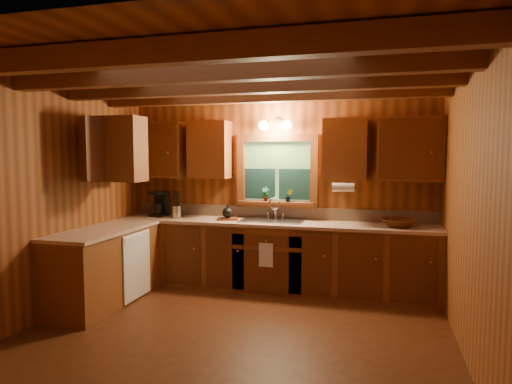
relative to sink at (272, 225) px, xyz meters
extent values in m
plane|color=#4B2612|center=(0.00, -1.60, -0.86)|extent=(4.20, 4.20, 0.00)
plane|color=brown|center=(0.00, -1.60, 1.74)|extent=(4.20, 4.20, 0.00)
plane|color=brown|center=(0.00, 0.30, 0.44)|extent=(4.20, 0.00, 4.20)
plane|color=brown|center=(0.00, -3.50, 0.44)|extent=(4.20, 0.00, 4.20)
plane|color=brown|center=(-2.10, -1.60, 0.44)|extent=(0.00, 3.80, 3.80)
plane|color=brown|center=(2.10, -1.60, 0.44)|extent=(0.00, 3.80, 3.80)
cube|color=brown|center=(0.00, -2.80, 1.63)|extent=(4.20, 0.14, 0.18)
cube|color=brown|center=(0.00, -2.00, 1.63)|extent=(4.20, 0.14, 0.18)
cube|color=brown|center=(0.00, -1.20, 1.63)|extent=(4.20, 0.14, 0.18)
cube|color=brown|center=(0.00, -0.40, 1.63)|extent=(4.20, 0.14, 0.18)
cube|color=brown|center=(0.00, -0.01, -0.43)|extent=(4.20, 0.62, 0.86)
cube|color=brown|center=(-1.79, -1.12, -0.43)|extent=(0.62, 1.60, 0.86)
cube|color=tan|center=(0.00, -0.01, 0.02)|extent=(4.20, 0.66, 0.04)
cube|color=tan|center=(-1.78, -1.12, 0.02)|extent=(0.64, 1.60, 0.04)
cube|color=tan|center=(0.00, 0.28, 0.12)|extent=(4.20, 0.02, 0.16)
cube|color=white|center=(-1.47, -0.92, -0.43)|extent=(0.02, 0.60, 0.80)
cube|color=brown|center=(-1.70, 0.13, 0.98)|extent=(0.78, 0.34, 0.78)
cube|color=brown|center=(-0.92, 0.13, 0.98)|extent=(0.55, 0.34, 0.78)
cube|color=brown|center=(0.92, 0.13, 0.98)|extent=(0.55, 0.34, 0.78)
cube|color=brown|center=(1.70, 0.13, 0.98)|extent=(0.78, 0.34, 0.78)
cube|color=brown|center=(-1.93, -0.92, 0.98)|extent=(0.34, 1.10, 0.78)
cube|color=brown|center=(0.00, 0.26, 1.14)|extent=(1.12, 0.08, 0.10)
cube|color=brown|center=(0.00, 0.26, 0.24)|extent=(1.12, 0.08, 0.10)
cube|color=brown|center=(-0.51, 0.26, 0.69)|extent=(0.10, 0.08, 0.80)
cube|color=brown|center=(0.51, 0.26, 0.69)|extent=(0.10, 0.08, 0.80)
cube|color=#467B34|center=(0.00, 0.29, 0.69)|extent=(0.92, 0.01, 0.80)
cube|color=#102D2F|center=(-0.24, 0.27, 0.52)|extent=(0.42, 0.02, 0.42)
cube|color=#102D2F|center=(0.24, 0.27, 0.52)|extent=(0.42, 0.02, 0.42)
cylinder|color=black|center=(0.00, 0.27, 0.71)|extent=(0.92, 0.01, 0.01)
cube|color=brown|center=(0.00, 0.22, 0.26)|extent=(1.06, 0.14, 0.04)
cylinder|color=black|center=(0.00, 0.26, 1.37)|extent=(0.08, 0.03, 0.08)
cylinder|color=black|center=(-0.10, 0.20, 1.37)|extent=(0.09, 0.17, 0.08)
cylinder|color=black|center=(0.10, 0.20, 1.37)|extent=(0.09, 0.17, 0.08)
sphere|color=#FFE0A5|center=(-0.16, 0.14, 1.30)|extent=(0.13, 0.13, 0.13)
sphere|color=#FFE0A5|center=(0.16, 0.14, 1.30)|extent=(0.13, 0.13, 0.13)
cylinder|color=white|center=(0.92, -0.07, 0.51)|extent=(0.27, 0.11, 0.11)
cube|color=white|center=(0.00, -0.34, -0.34)|extent=(0.18, 0.01, 0.30)
cube|color=silver|center=(0.00, 0.00, 0.05)|extent=(0.82, 0.48, 0.02)
cube|color=#262628|center=(-0.19, 0.00, -0.02)|extent=(0.34, 0.40, 0.14)
cube|color=#262628|center=(0.19, 0.00, -0.02)|extent=(0.34, 0.40, 0.14)
cylinder|color=silver|center=(0.00, 0.18, 0.15)|extent=(0.04, 0.04, 0.22)
torus|color=silver|center=(0.00, 0.12, 0.26)|extent=(0.16, 0.02, 0.16)
cube|color=black|center=(-1.67, 0.05, 0.06)|extent=(0.20, 0.25, 0.03)
cube|color=black|center=(-1.67, 0.13, 0.23)|extent=(0.20, 0.09, 0.33)
cube|color=black|center=(-1.67, 0.03, 0.38)|extent=(0.20, 0.22, 0.04)
cylinder|color=black|center=(-1.67, 0.02, 0.16)|extent=(0.12, 0.12, 0.15)
cylinder|color=silver|center=(-1.36, -0.04, 0.13)|extent=(0.13, 0.13, 0.17)
cylinder|color=black|center=(-1.37, -0.05, 0.30)|extent=(0.03, 0.04, 0.24)
cylinder|color=black|center=(-1.36, -0.04, 0.30)|extent=(0.01, 0.01, 0.24)
cylinder|color=black|center=(-1.34, -0.03, 0.30)|extent=(0.03, 0.04, 0.24)
cylinder|color=black|center=(-1.32, -0.02, 0.30)|extent=(0.05, 0.06, 0.24)
cube|color=#4F2711|center=(-0.61, -0.03, 0.06)|extent=(0.32, 0.26, 0.02)
sphere|color=black|center=(-0.61, -0.03, 0.14)|extent=(0.14, 0.14, 0.14)
cylinder|color=black|center=(-0.61, -0.03, 0.23)|extent=(0.02, 0.02, 0.04)
imported|color=#48230C|center=(1.58, -0.05, 0.09)|extent=(0.45, 0.45, 0.10)
imported|color=#4F2711|center=(-0.15, 0.21, 0.38)|extent=(0.11, 0.07, 0.20)
imported|color=#4F2711|center=(0.18, 0.20, 0.37)|extent=(0.10, 0.09, 0.17)
camera|label=1|loc=(1.37, -5.74, 0.92)|focal=31.78mm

